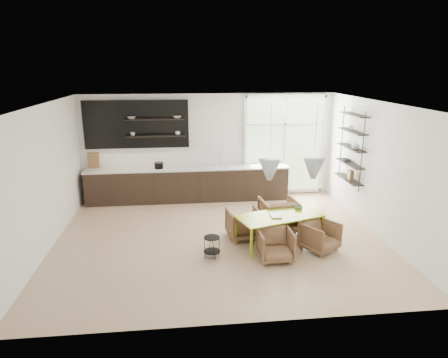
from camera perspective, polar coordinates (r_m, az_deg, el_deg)
room at (r=9.42m, az=2.17°, el=2.60°), size 7.02×6.01×2.91m
kitchen_run at (r=11.09m, az=-5.60°, el=-0.04°), size 5.54×0.69×2.75m
right_shelving at (r=10.23m, az=17.75°, el=4.00°), size 0.26×1.22×1.90m
dining_table at (r=8.39m, az=7.96°, el=-5.41°), size 1.93×1.29×0.65m
armchair_back_left at (r=8.74m, az=2.84°, el=-6.37°), size 0.77×0.78×0.64m
armchair_back_right at (r=9.23m, az=7.74°, el=-4.96°), size 0.86×0.88×0.73m
armchair_front_left at (r=7.84m, az=7.34°, el=-9.34°), size 0.65×0.67×0.60m
armchair_front_right at (r=8.39m, az=13.53°, el=-7.95°), size 0.89×0.90×0.60m
wire_stool at (r=7.90m, az=-1.75°, el=-9.27°), size 0.33×0.33×0.42m
table_book at (r=8.28m, az=6.65°, el=-5.22°), size 0.23×0.30×0.03m
table_bowl at (r=8.77m, az=10.60°, el=-4.07°), size 0.19×0.19×0.06m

